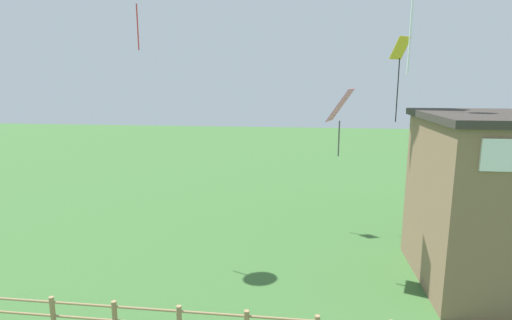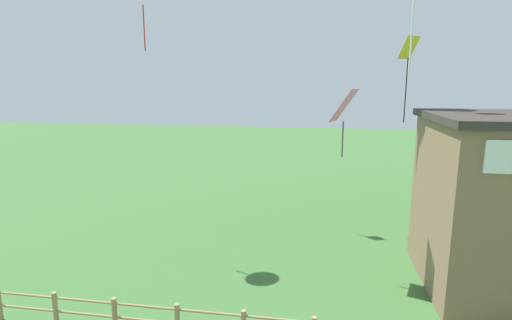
% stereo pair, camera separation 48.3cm
% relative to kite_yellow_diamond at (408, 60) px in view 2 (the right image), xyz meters
% --- Properties ---
extents(kite_yellow_diamond, '(0.95, 0.90, 3.75)m').
position_rel_kite_yellow_diamond_xyz_m(kite_yellow_diamond, '(0.00, 0.00, 0.00)').
color(kite_yellow_diamond, yellow).
extents(kite_pink_diamond, '(1.06, 1.19, 2.42)m').
position_rel_kite_yellow_diamond_xyz_m(kite_pink_diamond, '(-2.88, -4.43, -1.86)').
color(kite_pink_diamond, pink).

